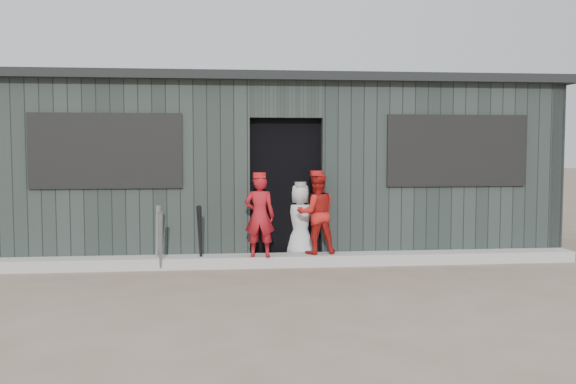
{
  "coord_description": "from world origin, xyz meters",
  "views": [
    {
      "loc": [
        -0.91,
        -6.7,
        1.6
      ],
      "look_at": [
        0.0,
        1.8,
        1.0
      ],
      "focal_mm": 40.0,
      "sensor_mm": 36.0,
      "label": 1
    }
  ],
  "objects": [
    {
      "name": "player_grey_back",
      "position": [
        0.21,
        2.17,
        0.55
      ],
      "size": [
        0.6,
        0.47,
        1.09
      ],
      "primitive_type": "imported",
      "rotation": [
        0.0,
        0.0,
        2.89
      ],
      "color": "silver",
      "rests_on": "ground"
    },
    {
      "name": "bat_right",
      "position": [
        -1.17,
        1.72,
        0.42
      ],
      "size": [
        0.09,
        0.3,
        0.85
      ],
      "primitive_type": "cone",
      "rotation": [
        0.27,
        0.0,
        -0.08
      ],
      "color": "black",
      "rests_on": "ground"
    },
    {
      "name": "player_red_left",
      "position": [
        -0.39,
        1.68,
        0.7
      ],
      "size": [
        0.43,
        0.31,
        1.09
      ],
      "primitive_type": "imported",
      "rotation": [
        0.0,
        0.0,
        3.01
      ],
      "color": "maroon",
      "rests_on": "curb"
    },
    {
      "name": "bat_left",
      "position": [
        -1.72,
        1.75,
        0.43
      ],
      "size": [
        0.14,
        0.25,
        0.85
      ],
      "primitive_type": "cone",
      "rotation": [
        0.2,
        0.0,
        0.32
      ],
      "color": "gray",
      "rests_on": "ground"
    },
    {
      "name": "bat_mid",
      "position": [
        -1.67,
        1.56,
        0.39
      ],
      "size": [
        0.1,
        0.27,
        0.79
      ],
      "primitive_type": "cone",
      "rotation": [
        0.25,
        0.0,
        0.12
      ],
      "color": "slate",
      "rests_on": "ground"
    },
    {
      "name": "player_red_right",
      "position": [
        0.4,
        1.87,
        0.7
      ],
      "size": [
        0.58,
        0.47,
        1.11
      ],
      "primitive_type": "imported",
      "rotation": [
        0.0,
        0.0,
        3.24
      ],
      "color": "#B21A16",
      "rests_on": "curb"
    },
    {
      "name": "curb",
      "position": [
        0.0,
        1.82,
        0.07
      ],
      "size": [
        8.0,
        0.36,
        0.15
      ],
      "primitive_type": "cube",
      "color": "#9F9F9A",
      "rests_on": "ground"
    },
    {
      "name": "ground",
      "position": [
        0.0,
        0.0,
        0.0
      ],
      "size": [
        80.0,
        80.0,
        0.0
      ],
      "primitive_type": "plane",
      "color": "#715D4E",
      "rests_on": "ground"
    },
    {
      "name": "dugout",
      "position": [
        -0.0,
        3.5,
        1.29
      ],
      "size": [
        8.3,
        3.3,
        2.62
      ],
      "color": "black",
      "rests_on": "ground"
    }
  ]
}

